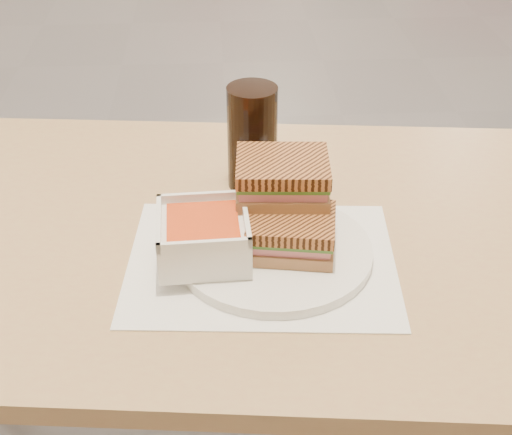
{
  "coord_description": "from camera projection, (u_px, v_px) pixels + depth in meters",
  "views": [
    {
      "loc": [
        -0.04,
        -2.8,
        1.36
      ],
      "look_at": [
        0.01,
        -2.0,
        0.82
      ],
      "focal_mm": 50.77,
      "sensor_mm": 36.0,
      "label": 1
    }
  ],
  "objects": [
    {
      "name": "tray_liner",
      "position": [
        262.0,
        261.0,
        1.0
      ],
      "size": [
        0.39,
        0.31,
        0.0
      ],
      "color": "white",
      "rests_on": "main_table"
    },
    {
      "name": "panini_lower",
      "position": [
        291.0,
        233.0,
        0.98
      ],
      "size": [
        0.13,
        0.12,
        0.05
      ],
      "color": "#9C6F49",
      "rests_on": "plate"
    },
    {
      "name": "plate",
      "position": [
        274.0,
        251.0,
        1.01
      ],
      "size": [
        0.27,
        0.27,
        0.01
      ],
      "color": "white",
      "rests_on": "tray_liner"
    },
    {
      "name": "main_table",
      "position": [
        217.0,
        288.0,
        1.13
      ],
      "size": [
        1.27,
        0.82,
        0.75
      ],
      "color": "tan",
      "rests_on": "ground"
    },
    {
      "name": "panini_upper",
      "position": [
        282.0,
        178.0,
        1.0
      ],
      "size": [
        0.13,
        0.11,
        0.06
      ],
      "color": "#9C6F49",
      "rests_on": "panini_lower"
    },
    {
      "name": "cola_glass",
      "position": [
        252.0,
        138.0,
        1.13
      ],
      "size": [
        0.08,
        0.08,
        0.17
      ],
      "color": "black",
      "rests_on": "main_table"
    },
    {
      "name": "soup_bowl",
      "position": [
        203.0,
        238.0,
        0.97
      ],
      "size": [
        0.13,
        0.13,
        0.06
      ],
      "color": "white",
      "rests_on": "plate"
    }
  ]
}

